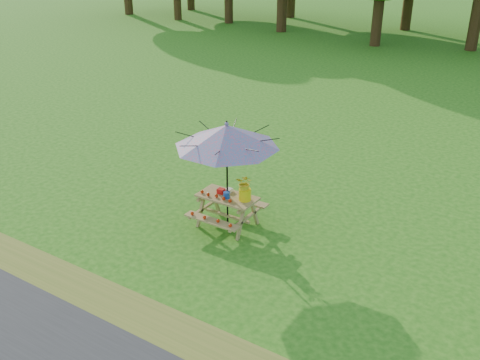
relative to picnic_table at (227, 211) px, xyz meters
The scene contains 7 objects.
ground 0.60m from the picnic_table, 94.43° to the right, with size 120.00×120.00×0.00m, color #216313.
drygrass_strip 3.31m from the picnic_table, 90.67° to the right, with size 120.00×1.20×0.01m, color olive.
picnic_table is the anchor object (origin of this frame).
patio_umbrella 1.62m from the picnic_table, 84.81° to the left, with size 2.68×2.68×2.25m.
produce_bins 0.40m from the picnic_table, 160.51° to the left, with size 0.35×0.39×0.13m.
tomatoes_row 0.44m from the picnic_table, 130.12° to the right, with size 0.77×0.13×0.07m, color red, non-canonical shape.
flower_bucket 0.75m from the picnic_table, ahead, with size 0.38×0.35×0.55m.
Camera 1 is at (5.39, -7.42, 5.47)m, focal length 40.00 mm.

